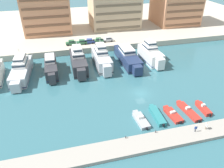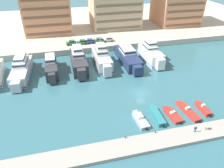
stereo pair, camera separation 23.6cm
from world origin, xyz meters
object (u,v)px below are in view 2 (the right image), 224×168
(motorboat_teal_left, at_px, (157,115))
(pedestrian_mid_deck, at_px, (196,128))
(motorboat_red_mid_left, at_px, (173,115))
(yacht_white_mid_right, at_px, (151,54))
(motorboat_red_center, at_px, (203,109))
(car_green_far_left, at_px, (72,42))
(car_silver_center, at_px, (108,39))
(car_green_left, at_px, (82,42))
(yacht_navy_center_right, at_px, (128,57))
(car_blue_mid_left, at_px, (90,41))
(car_green_center_left, at_px, (99,40))
(yacht_charcoal_center_left, at_px, (79,61))
(yacht_silver_center, at_px, (102,59))
(pedestrian_near_edge, at_px, (206,126))
(yacht_silver_left, at_px, (21,69))
(motorboat_grey_far_left, at_px, (141,120))
(motorboat_red_center_left, at_px, (188,111))
(yacht_charcoal_mid_left, at_px, (51,67))

(motorboat_teal_left, bearing_deg, pedestrian_mid_deck, -53.11)
(motorboat_red_mid_left, xyz_separation_m, pedestrian_mid_deck, (1.56, -6.57, 1.30))
(yacht_white_mid_right, distance_m, motorboat_red_mid_left, 30.08)
(motorboat_red_center, bearing_deg, motorboat_red_mid_left, -178.74)
(car_green_far_left, relative_size, car_silver_center, 1.00)
(car_green_left, bearing_deg, yacht_navy_center_right, -49.11)
(car_blue_mid_left, xyz_separation_m, car_green_center_left, (3.63, 0.07, 0.00))
(yacht_charcoal_center_left, distance_m, car_silver_center, 20.99)
(car_blue_mid_left, bearing_deg, yacht_silver_center, -84.85)
(yacht_charcoal_center_left, bearing_deg, car_silver_center, 49.34)
(yacht_navy_center_right, xyz_separation_m, pedestrian_near_edge, (5.57, -36.24, -0.31))
(pedestrian_near_edge, xyz_separation_m, pedestrian_mid_deck, (-2.60, -0.13, -0.08))
(car_green_center_left, bearing_deg, yacht_navy_center_right, -66.37)
(yacht_white_mid_right, bearing_deg, pedestrian_near_edge, -94.01)
(yacht_white_mid_right, relative_size, car_blue_mid_left, 3.75)
(yacht_navy_center_right, xyz_separation_m, car_green_far_left, (-17.54, 15.99, 1.08))
(motorboat_red_center, bearing_deg, car_blue_mid_left, 113.89)
(car_green_left, xyz_separation_m, car_blue_mid_left, (2.93, 0.27, 0.00))
(yacht_navy_center_right, height_order, car_silver_center, yacht_navy_center_right)
(motorboat_teal_left, relative_size, car_silver_center, 1.86)
(yacht_silver_center, bearing_deg, car_green_far_left, 117.17)
(car_green_far_left, bearing_deg, pedestrian_near_edge, -66.13)
(yacht_silver_left, height_order, pedestrian_near_edge, yacht_silver_left)
(motorboat_teal_left, xyz_separation_m, car_green_left, (-11.21, 44.95, 2.64))
(motorboat_teal_left, bearing_deg, yacht_white_mid_right, 70.05)
(yacht_charcoal_center_left, xyz_separation_m, motorboat_grey_far_left, (10.29, -29.89, -2.17))
(yacht_navy_center_right, bearing_deg, motorboat_grey_far_left, -102.35)
(yacht_silver_left, height_order, car_silver_center, yacht_silver_left)
(car_blue_mid_left, bearing_deg, pedestrian_near_edge, -72.75)
(motorboat_teal_left, bearing_deg, motorboat_red_center_left, -1.61)
(motorboat_red_center, bearing_deg, pedestrian_near_edge, -121.01)
(yacht_silver_center, relative_size, yacht_navy_center_right, 0.82)
(motorboat_red_center, height_order, car_blue_mid_left, car_blue_mid_left)
(yacht_charcoal_mid_left, xyz_separation_m, motorboat_grey_far_left, (18.99, -28.59, -1.74))
(yacht_charcoal_center_left, xyz_separation_m, pedestrian_mid_deck, (19.77, -36.53, -0.89))
(yacht_white_mid_right, distance_m, car_silver_center, 20.06)
(yacht_silver_center, distance_m, car_green_left, 16.59)
(car_green_left, bearing_deg, car_green_far_left, 175.38)
(motorboat_red_center, bearing_deg, yacht_navy_center_right, 107.86)
(motorboat_teal_left, distance_m, car_green_left, 46.40)
(motorboat_red_mid_left, distance_m, motorboat_red_center_left, 4.22)
(yacht_navy_center_right, relative_size, car_blue_mid_left, 4.81)
(yacht_charcoal_mid_left, height_order, pedestrian_mid_deck, yacht_charcoal_mid_left)
(motorboat_red_center, bearing_deg, car_green_center_left, 109.93)
(car_silver_center, bearing_deg, car_green_left, -177.73)
(car_blue_mid_left, bearing_deg, motorboat_red_center, -66.11)
(yacht_charcoal_center_left, distance_m, yacht_silver_center, 7.65)
(yacht_navy_center_right, distance_m, car_blue_mid_left, 19.19)
(car_silver_center, bearing_deg, yacht_charcoal_center_left, -130.66)
(car_blue_mid_left, distance_m, pedestrian_mid_deck, 54.06)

